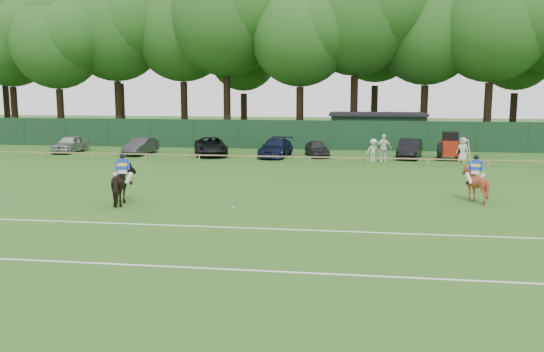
% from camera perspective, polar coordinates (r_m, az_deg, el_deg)
% --- Properties ---
extents(ground, '(160.00, 160.00, 0.00)m').
position_cam_1_polar(ground, '(22.93, -2.33, -4.57)').
color(ground, '#1E4C14').
rests_on(ground, ground).
extents(horse_dark, '(1.53, 2.34, 1.82)m').
position_cam_1_polar(horse_dark, '(26.96, -14.51, -0.86)').
color(horse_dark, black).
rests_on(horse_dark, ground).
extents(horse_chestnut, '(1.70, 1.82, 1.67)m').
position_cam_1_polar(horse_chestnut, '(28.35, 19.45, -0.77)').
color(horse_chestnut, maroon).
rests_on(horse_chestnut, ground).
extents(sedan_silver, '(1.82, 4.17, 1.40)m').
position_cam_1_polar(sedan_silver, '(49.81, -19.34, 3.02)').
color(sedan_silver, '#AEB1B3').
rests_on(sedan_silver, ground).
extents(sedan_grey, '(1.68, 4.08, 1.31)m').
position_cam_1_polar(sedan_grey, '(46.72, -12.86, 2.89)').
color(sedan_grey, '#303033').
rests_on(sedan_grey, ground).
extents(suv_black, '(3.82, 5.53, 1.41)m').
position_cam_1_polar(suv_black, '(45.14, -6.10, 2.92)').
color(suv_black, black).
rests_on(suv_black, ground).
extents(sedan_navy, '(2.40, 5.01, 1.41)m').
position_cam_1_polar(sedan_navy, '(44.04, 0.38, 2.83)').
color(sedan_navy, black).
rests_on(sedan_navy, ground).
extents(hatch_grey, '(2.38, 3.90, 1.24)m').
position_cam_1_polar(hatch_grey, '(44.39, 4.48, 2.74)').
color(hatch_grey, '#29292B').
rests_on(hatch_grey, ground).
extents(estate_black, '(2.31, 4.54, 1.43)m').
position_cam_1_polar(estate_black, '(44.44, 13.48, 2.65)').
color(estate_black, black).
rests_on(estate_black, ground).
extents(spectator_left, '(1.18, 0.89, 1.62)m').
position_cam_1_polar(spectator_left, '(42.02, 10.01, 2.55)').
color(spectator_left, silver).
rests_on(spectator_left, ground).
extents(spectator_mid, '(1.21, 0.60, 1.98)m').
position_cam_1_polar(spectator_mid, '(41.74, 10.95, 2.73)').
color(spectator_mid, silver).
rests_on(spectator_mid, ground).
extents(spectator_right, '(1.03, 0.93, 1.77)m').
position_cam_1_polar(spectator_right, '(43.01, 18.36, 2.48)').
color(spectator_right, beige).
rests_on(spectator_right, ground).
extents(rider_dark, '(0.93, 0.50, 1.41)m').
position_cam_1_polar(rider_dark, '(26.83, -14.58, 0.80)').
color(rider_dark, silver).
rests_on(rider_dark, ground).
extents(rider_chestnut, '(0.93, 0.71, 2.05)m').
position_cam_1_polar(rider_chestnut, '(28.23, 19.52, 0.73)').
color(rider_chestnut, silver).
rests_on(rider_chestnut, ground).
extents(polo_ball, '(0.09, 0.09, 0.09)m').
position_cam_1_polar(polo_ball, '(25.39, -3.90, -3.17)').
color(polo_ball, silver).
rests_on(polo_ball, ground).
extents(pitch_lines, '(60.00, 5.10, 0.01)m').
position_cam_1_polar(pitch_lines, '(19.61, -4.22, -6.89)').
color(pitch_lines, silver).
rests_on(pitch_lines, ground).
extents(pitch_rail, '(62.10, 0.10, 0.50)m').
position_cam_1_polar(pitch_rail, '(40.43, 2.37, 1.91)').
color(pitch_rail, '#997F5B').
rests_on(pitch_rail, ground).
extents(perimeter_fence, '(92.08, 0.08, 2.50)m').
position_cam_1_polar(perimeter_fence, '(49.26, 3.47, 4.09)').
color(perimeter_fence, '#14351E').
rests_on(perimeter_fence, ground).
extents(utility_shed, '(8.40, 4.40, 3.04)m').
position_cam_1_polar(utility_shed, '(52.09, 10.37, 4.53)').
color(utility_shed, '#14331E').
rests_on(utility_shed, ground).
extents(tree_row, '(96.00, 12.00, 21.00)m').
position_cam_1_polar(tree_row, '(57.21, 6.14, 3.45)').
color(tree_row, '#26561C').
rests_on(tree_row, ground).
extents(tractor, '(1.81, 2.57, 2.08)m').
position_cam_1_polar(tractor, '(44.03, 17.19, 2.80)').
color(tractor, '#9C1D0E').
rests_on(tractor, ground).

